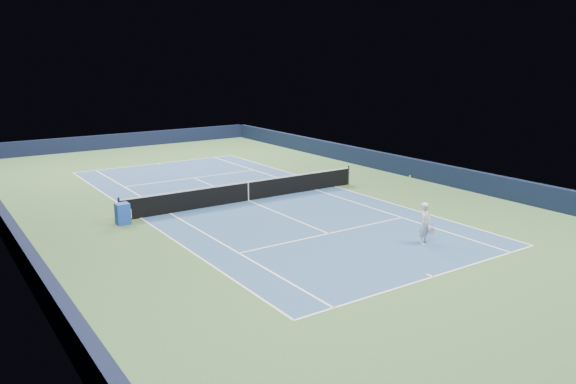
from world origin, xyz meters
TOP-DOWN VIEW (x-y plane):
  - ground at (0.00, 0.00)m, footprint 40.00×40.00m
  - wall_far at (0.00, 19.82)m, footprint 22.00×0.35m
  - wall_right at (10.82, 0.00)m, footprint 0.35×40.00m
  - wall_left at (-10.82, 0.00)m, footprint 0.35×40.00m
  - court_surface at (0.00, 0.00)m, footprint 10.97×23.77m
  - baseline_far at (0.00, 11.88)m, footprint 10.97×0.08m
  - baseline_near at (0.00, -11.88)m, footprint 10.97×0.08m
  - sideline_doubles_right at (5.49, 0.00)m, footprint 0.08×23.77m
  - sideline_doubles_left at (-5.49, 0.00)m, footprint 0.08×23.77m
  - sideline_singles_right at (4.12, 0.00)m, footprint 0.08×23.77m
  - sideline_singles_left at (-4.12, 0.00)m, footprint 0.08×23.77m
  - service_line_far at (0.00, 6.40)m, footprint 8.23×0.08m
  - service_line_near at (0.00, -6.40)m, footprint 8.23×0.08m
  - center_service_line at (0.00, 0.00)m, footprint 0.08×12.80m
  - center_mark_far at (0.00, 11.73)m, footprint 0.08×0.30m
  - center_mark_near at (0.00, -11.73)m, footprint 0.08×0.30m
  - tennis_net at (0.00, 0.00)m, footprint 12.90×0.10m
  - sponsor_cube at (-6.40, -0.43)m, footprint 0.60×0.51m
  - tennis_player at (2.27, -9.40)m, footprint 0.80×1.32m

SIDE VIEW (x-z plane):
  - ground at x=0.00m, z-range 0.00..0.00m
  - court_surface at x=0.00m, z-range 0.00..0.01m
  - baseline_far at x=0.00m, z-range 0.01..0.01m
  - baseline_near at x=0.00m, z-range 0.01..0.01m
  - sideline_doubles_right at x=5.49m, z-range 0.01..0.01m
  - sideline_doubles_left at x=-5.49m, z-range 0.01..0.01m
  - sideline_singles_right at x=4.12m, z-range 0.01..0.01m
  - sideline_singles_left at x=-4.12m, z-range 0.01..0.01m
  - service_line_far at x=0.00m, z-range 0.01..0.01m
  - service_line_near at x=0.00m, z-range 0.01..0.01m
  - center_service_line at x=0.00m, z-range 0.01..0.01m
  - center_mark_far at x=0.00m, z-range 0.01..0.01m
  - center_mark_near at x=0.00m, z-range 0.01..0.01m
  - sponsor_cube at x=-6.40m, z-range 0.00..0.90m
  - tennis_net at x=0.00m, z-range -0.03..1.04m
  - wall_far at x=0.00m, z-range 0.00..1.10m
  - wall_right at x=10.82m, z-range 0.00..1.10m
  - wall_left at x=-10.82m, z-range 0.00..1.10m
  - tennis_player at x=2.27m, z-range -0.42..2.04m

